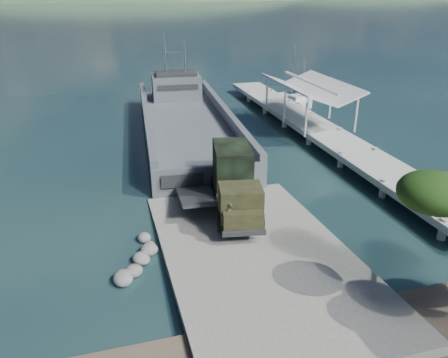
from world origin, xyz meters
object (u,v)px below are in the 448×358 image
(military_truck, at_px, (235,182))
(pier, at_px, (312,120))
(sailboat_far, at_px, (303,95))
(sailboat_near, at_px, (292,101))
(landing_craft, at_px, (187,128))
(soldier, at_px, (230,223))

(military_truck, bearing_deg, pier, 58.85)
(military_truck, relative_size, sailboat_far, 1.12)
(sailboat_near, height_order, sailboat_far, sailboat_near)
(military_truck, height_order, sailboat_far, sailboat_far)
(pier, distance_m, landing_craft, 12.77)
(sailboat_near, distance_m, sailboat_far, 4.04)
(pier, distance_m, military_truck, 19.21)
(pier, xyz_separation_m, sailboat_near, (3.39, 12.57, -1.19))
(military_truck, xyz_separation_m, soldier, (-1.34, -3.57, -0.93))
(military_truck, bearing_deg, sailboat_near, 69.40)
(pier, height_order, military_truck, pier)
(soldier, bearing_deg, military_truck, 31.44)
(sailboat_near, bearing_deg, landing_craft, -161.52)
(military_truck, bearing_deg, landing_craft, 99.18)
(landing_craft, bearing_deg, military_truck, -86.75)
(landing_craft, bearing_deg, sailboat_near, 35.37)
(landing_craft, bearing_deg, pier, -9.60)
(pier, xyz_separation_m, landing_craft, (-12.37, 3.04, -0.79))
(pier, relative_size, military_truck, 5.15)
(sailboat_near, relative_size, sailboat_far, 1.00)
(sailboat_far, bearing_deg, pier, -94.53)
(pier, xyz_separation_m, sailboat_far, (6.28, 15.40, -1.19))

